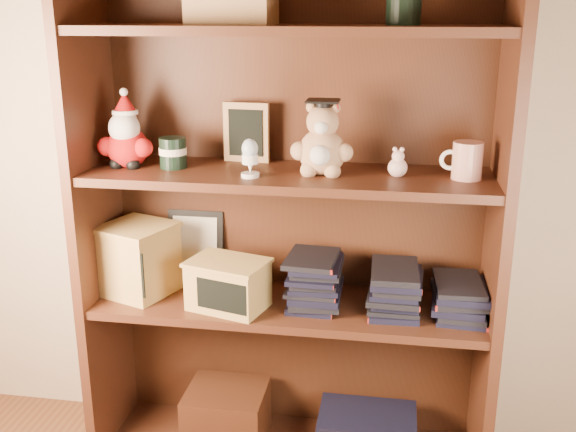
% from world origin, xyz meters
% --- Properties ---
extents(bookcase, '(1.20, 0.35, 1.60)m').
position_xyz_m(bookcase, '(0.18, 1.36, 0.78)').
color(bookcase, '#452213').
rests_on(bookcase, ground).
extents(shelf_lower, '(1.14, 0.33, 0.02)m').
position_xyz_m(shelf_lower, '(0.18, 1.30, 0.54)').
color(shelf_lower, '#452213').
rests_on(shelf_lower, ground).
extents(shelf_upper, '(1.14, 0.33, 0.02)m').
position_xyz_m(shelf_upper, '(0.18, 1.30, 0.94)').
color(shelf_upper, '#452213').
rests_on(shelf_upper, ground).
extents(santa_plush, '(0.17, 0.12, 0.23)m').
position_xyz_m(santa_plush, '(-0.29, 1.30, 1.04)').
color(santa_plush, '#A50F0F').
rests_on(santa_plush, shelf_upper).
extents(teachers_tin, '(0.08, 0.08, 0.09)m').
position_xyz_m(teachers_tin, '(-0.15, 1.30, 0.99)').
color(teachers_tin, black).
rests_on(teachers_tin, shelf_upper).
extents(chalkboard_plaque, '(0.14, 0.08, 0.18)m').
position_xyz_m(chalkboard_plaque, '(0.04, 1.42, 1.04)').
color(chalkboard_plaque, '#9E7547').
rests_on(chalkboard_plaque, shelf_upper).
extents(egg_cup, '(0.05, 0.05, 0.11)m').
position_xyz_m(egg_cup, '(0.09, 1.23, 1.01)').
color(egg_cup, white).
rests_on(egg_cup, shelf_upper).
extents(grad_teddy_bear, '(0.17, 0.15, 0.21)m').
position_xyz_m(grad_teddy_bear, '(0.28, 1.30, 1.03)').
color(grad_teddy_bear, tan).
rests_on(grad_teddy_bear, shelf_upper).
extents(pink_figurine, '(0.05, 0.05, 0.08)m').
position_xyz_m(pink_figurine, '(0.49, 1.30, 0.98)').
color(pink_figurine, beige).
rests_on(pink_figurine, shelf_upper).
extents(teacher_mug, '(0.11, 0.08, 0.10)m').
position_xyz_m(teacher_mug, '(0.67, 1.30, 1.00)').
color(teacher_mug, silver).
rests_on(teacher_mug, shelf_upper).
extents(certificate_frame, '(0.18, 0.05, 0.23)m').
position_xyz_m(certificate_frame, '(-0.14, 1.44, 0.66)').
color(certificate_frame, black).
rests_on(certificate_frame, shelf_lower).
extents(treats_box, '(0.26, 0.26, 0.22)m').
position_xyz_m(treats_box, '(-0.28, 1.30, 0.66)').
color(treats_box, tan).
rests_on(treats_box, shelf_lower).
extents(pencils_box, '(0.26, 0.21, 0.15)m').
position_xyz_m(pencils_box, '(0.02, 1.24, 0.62)').
color(pencils_box, tan).
rests_on(pencils_box, shelf_lower).
extents(book_stack_left, '(0.14, 0.20, 0.16)m').
position_xyz_m(book_stack_left, '(0.27, 1.30, 0.63)').
color(book_stack_left, black).
rests_on(book_stack_left, shelf_lower).
extents(book_stack_mid, '(0.14, 0.20, 0.13)m').
position_xyz_m(book_stack_mid, '(0.50, 1.30, 0.61)').
color(book_stack_mid, black).
rests_on(book_stack_mid, shelf_lower).
extents(book_stack_right, '(0.14, 0.20, 0.10)m').
position_xyz_m(book_stack_right, '(0.68, 1.30, 0.60)').
color(book_stack_right, black).
rests_on(book_stack_right, shelf_lower).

